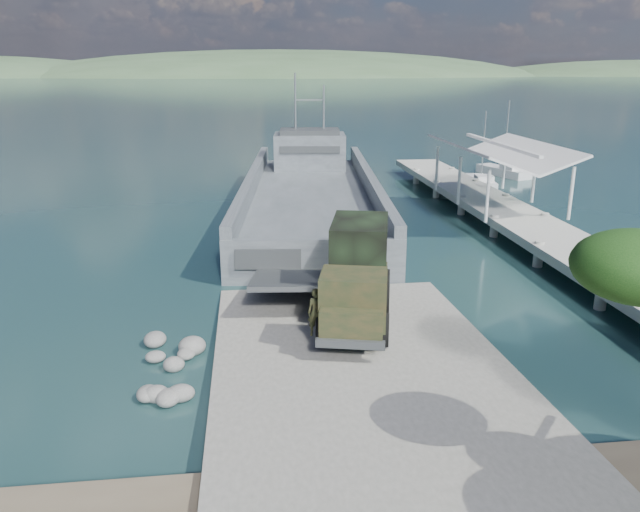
% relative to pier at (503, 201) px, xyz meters
% --- Properties ---
extents(ground, '(1400.00, 1400.00, 0.00)m').
position_rel_pier_xyz_m(ground, '(-13.00, -18.77, -1.60)').
color(ground, '#1A3E3F').
rests_on(ground, ground).
extents(boat_ramp, '(10.00, 18.00, 0.50)m').
position_rel_pier_xyz_m(boat_ramp, '(-13.00, -19.77, -1.35)').
color(boat_ramp, slate).
rests_on(boat_ramp, ground).
extents(shoreline_rocks, '(3.20, 5.60, 0.90)m').
position_rel_pier_xyz_m(shoreline_rocks, '(-19.20, -18.27, -1.60)').
color(shoreline_rocks, '#61615E').
rests_on(shoreline_rocks, ground).
extents(distant_headlands, '(1000.00, 240.00, 48.00)m').
position_rel_pier_xyz_m(distant_headlands, '(37.00, 541.23, -1.60)').
color(distant_headlands, '#365132').
rests_on(distant_headlands, ground).
extents(pier, '(6.40, 44.00, 6.10)m').
position_rel_pier_xyz_m(pier, '(0.00, 0.00, 0.00)').
color(pier, '#A6A59C').
rests_on(pier, ground).
extents(landing_craft, '(11.67, 35.29, 10.31)m').
position_rel_pier_xyz_m(landing_craft, '(-12.20, 4.29, -0.76)').
color(landing_craft, '#424A4E').
rests_on(landing_craft, ground).
extents(military_truck, '(4.06, 8.08, 3.60)m').
position_rel_pier_xyz_m(military_truck, '(-12.42, -15.35, 0.69)').
color(military_truck, black).
rests_on(military_truck, boat_ramp).
extents(soldier, '(0.67, 0.47, 1.74)m').
position_rel_pier_xyz_m(soldier, '(-14.36, -17.92, -0.23)').
color(soldier, black).
rests_on(soldier, boat_ramp).
extents(sailboat_near, '(2.28, 5.60, 6.62)m').
position_rel_pier_xyz_m(sailboat_near, '(3.64, 13.19, -1.25)').
color(sailboat_near, silver).
rests_on(sailboat_near, ground).
extents(sailboat_far, '(3.56, 6.17, 7.22)m').
position_rel_pier_xyz_m(sailboat_far, '(7.89, 18.28, -1.21)').
color(sailboat_far, silver).
rests_on(sailboat_far, ground).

